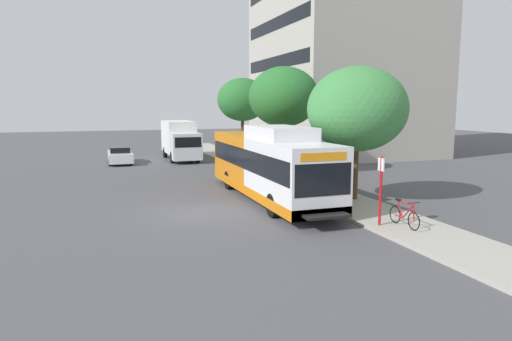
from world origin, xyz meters
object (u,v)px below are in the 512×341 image
at_px(street_tree_mid_block, 284,97).
at_px(bicycle_parked, 404,215).
at_px(street_tree_near_stop, 357,109).
at_px(parked_car_far_lane, 120,155).
at_px(transit_bus, 269,165).
at_px(box_truck_background, 180,139).
at_px(street_tree_far_block, 242,100).
at_px(bus_stop_sign_pole, 381,186).

bearing_deg(street_tree_mid_block, bicycle_parked, -94.49).
height_order(street_tree_near_stop, parked_car_far_lane, street_tree_near_stop).
distance_m(bicycle_parked, street_tree_near_stop, 6.42).
height_order(bicycle_parked, street_tree_mid_block, street_tree_mid_block).
height_order(transit_bus, box_truck_background, transit_bus).
bearing_deg(transit_bus, bicycle_parked, -68.53).
bearing_deg(box_truck_background, transit_bus, -85.82).
relative_size(bicycle_parked, street_tree_far_block, 0.26).
bearing_deg(transit_bus, street_tree_far_block, 76.86).
bearing_deg(street_tree_mid_block, street_tree_near_stop, -91.15).
height_order(transit_bus, street_tree_mid_block, street_tree_mid_block).
relative_size(street_tree_near_stop, parked_car_far_lane, 1.40).
relative_size(transit_bus, bicycle_parked, 6.96).
relative_size(street_tree_mid_block, parked_car_far_lane, 1.56).
height_order(transit_bus, bicycle_parked, transit_bus).
bearing_deg(parked_car_far_lane, transit_bus, -69.57).
bearing_deg(bus_stop_sign_pole, transit_bus, 107.09).
distance_m(parked_car_far_lane, box_truck_background, 5.21).
distance_m(street_tree_mid_block, parked_car_far_lane, 14.58).
bearing_deg(street_tree_far_block, bus_stop_sign_pole, -94.80).
xyz_separation_m(street_tree_near_stop, street_tree_mid_block, (0.19, 9.44, 0.72)).
xyz_separation_m(bus_stop_sign_pole, street_tree_near_stop, (1.69, 4.56, 2.78)).
xyz_separation_m(transit_bus, street_tree_near_stop, (3.68, -1.92, 2.72)).
distance_m(street_tree_near_stop, street_tree_far_block, 18.91).
relative_size(bus_stop_sign_pole, street_tree_mid_block, 0.37).
xyz_separation_m(parked_car_far_lane, box_truck_background, (5.00, 0.98, 1.08)).
height_order(transit_bus, parked_car_far_lane, transit_bus).
distance_m(street_tree_near_stop, parked_car_far_lane, 21.67).
bearing_deg(parked_car_far_lane, box_truck_background, 11.08).
height_order(street_tree_near_stop, street_tree_far_block, street_tree_far_block).
height_order(parked_car_far_lane, box_truck_background, box_truck_background).
bearing_deg(parked_car_far_lane, bicycle_parked, -69.26).
bearing_deg(transit_bus, parked_car_far_lane, 110.43).
xyz_separation_m(street_tree_mid_block, box_truck_background, (-5.18, 10.40, -3.41)).
bearing_deg(bicycle_parked, box_truck_background, 99.24).
distance_m(transit_bus, street_tree_mid_block, 9.14).
distance_m(transit_bus, bicycle_parked, 7.56).
bearing_deg(street_tree_far_block, street_tree_mid_block, -90.55).
xyz_separation_m(bicycle_parked, parked_car_far_lane, (-9.05, 23.90, 0.10)).
bearing_deg(box_truck_background, parked_car_far_lane, -168.92).
bearing_deg(street_tree_near_stop, box_truck_background, 104.13).
height_order(bus_stop_sign_pole, bicycle_parked, bus_stop_sign_pole).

